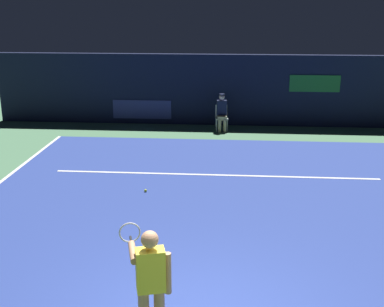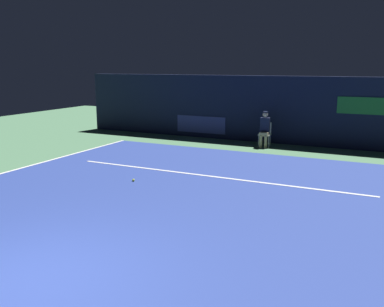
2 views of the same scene
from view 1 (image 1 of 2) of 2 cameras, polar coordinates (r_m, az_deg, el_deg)
ground_plane at (r=11.50m, az=2.30°, el=-5.70°), size 33.35×33.35×0.00m
court_surface at (r=11.50m, az=2.30°, el=-5.67°), size 10.96×11.07×0.01m
line_service at (r=13.31m, az=2.63°, el=-2.45°), size 8.55×0.10×0.01m
back_wall at (r=18.70m, az=3.31°, el=7.22°), size 16.83×0.33×2.60m
tennis_player at (r=6.56m, az=-4.74°, el=-14.53°), size 0.80×0.92×1.73m
line_judge_on_chair at (r=17.81m, az=3.40°, el=4.74°), size 0.48×0.56×1.32m
tennis_ball at (r=12.18m, az=-5.30°, el=-4.21°), size 0.07×0.07×0.07m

